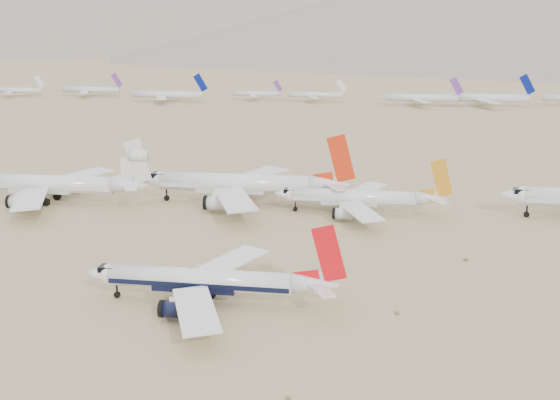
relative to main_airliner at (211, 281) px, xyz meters
name	(u,v)px	position (x,y,z in m)	size (l,w,h in m)	color
ground	(250,309)	(6.88, -1.04, -4.14)	(7000.00, 7000.00, 0.00)	olive
main_airliner	(211,281)	(0.00, 0.00, 0.00)	(42.64, 41.65, 15.05)	silver
row2_gold_tail	(360,198)	(22.10, 61.96, -0.01)	(41.49, 40.58, 14.77)	silver
row2_orange_tail	(244,184)	(-8.58, 67.14, 1.27)	(54.02, 52.85, 19.27)	silver
row2_white_trijet	(55,184)	(-57.97, 60.17, 1.07)	(50.80, 49.65, 18.00)	silver
distant_storage_row	(367,96)	(13.66, 308.60, 0.30)	(564.09, 66.66, 16.24)	silver
desert_scrub	(28,362)	(-20.03, -25.11, -3.85)	(219.83, 121.67, 0.63)	brown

